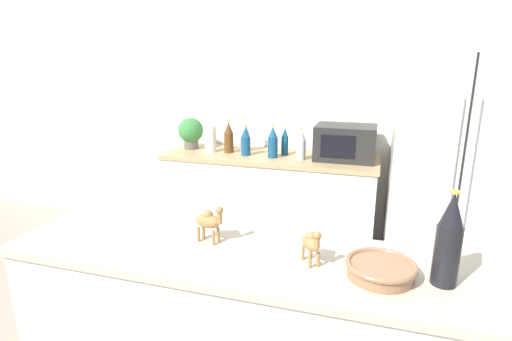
{
  "coord_description": "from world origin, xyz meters",
  "views": [
    {
      "loc": [
        0.47,
        -0.84,
        1.67
      ],
      "look_at": [
        -0.23,
        1.46,
        1.0
      ],
      "focal_mm": 28.0,
      "sensor_mm": 36.0,
      "label": 1
    }
  ],
  "objects_px": {
    "back_bottle_0": "(229,138)",
    "back_bottle_1": "(244,135)",
    "refrigerator": "(452,170)",
    "potted_plant": "(191,132)",
    "microwave": "(345,142)",
    "fruit_bowl": "(381,269)",
    "back_bottle_3": "(285,141)",
    "back_bottle_4": "(273,142)",
    "wine_bottle": "(449,241)",
    "back_bottle_2": "(246,141)",
    "camel_figurine_second": "(312,242)",
    "paper_towel_roll": "(210,139)",
    "camel_figurine": "(209,220)",
    "back_bottle_5": "(301,145)"
  },
  "relations": [
    {
      "from": "back_bottle_5",
      "to": "wine_bottle",
      "type": "distance_m",
      "value": 1.97
    },
    {
      "from": "fruit_bowl",
      "to": "camel_figurine",
      "type": "bearing_deg",
      "value": 172.89
    },
    {
      "from": "back_bottle_1",
      "to": "camel_figurine",
      "type": "distance_m",
      "value": 1.94
    },
    {
      "from": "refrigerator",
      "to": "wine_bottle",
      "type": "xyz_separation_m",
      "value": [
        -0.3,
        -1.81,
        0.21
      ]
    },
    {
      "from": "back_bottle_4",
      "to": "camel_figurine_second",
      "type": "xyz_separation_m",
      "value": [
        0.62,
        -1.78,
        -0.0
      ]
    },
    {
      "from": "back_bottle_0",
      "to": "wine_bottle",
      "type": "bearing_deg",
      "value": -51.11
    },
    {
      "from": "fruit_bowl",
      "to": "microwave",
      "type": "bearing_deg",
      "value": 98.58
    },
    {
      "from": "wine_bottle",
      "to": "fruit_bowl",
      "type": "xyz_separation_m",
      "value": [
        -0.21,
        -0.02,
        -0.13
      ]
    },
    {
      "from": "wine_bottle",
      "to": "back_bottle_2",
      "type": "bearing_deg",
      "value": 126.28
    },
    {
      "from": "refrigerator",
      "to": "camel_figurine_second",
      "type": "bearing_deg",
      "value": -112.8
    },
    {
      "from": "back_bottle_1",
      "to": "fruit_bowl",
      "type": "distance_m",
      "value": 2.29
    },
    {
      "from": "potted_plant",
      "to": "paper_towel_roll",
      "type": "bearing_deg",
      "value": -17.76
    },
    {
      "from": "paper_towel_roll",
      "to": "back_bottle_1",
      "type": "distance_m",
      "value": 0.3
    },
    {
      "from": "paper_towel_roll",
      "to": "wine_bottle",
      "type": "height_order",
      "value": "wine_bottle"
    },
    {
      "from": "back_bottle_0",
      "to": "back_bottle_4",
      "type": "bearing_deg",
      "value": -9.57
    },
    {
      "from": "refrigerator",
      "to": "potted_plant",
      "type": "xyz_separation_m",
      "value": [
        -2.18,
        0.08,
        0.16
      ]
    },
    {
      "from": "back_bottle_4",
      "to": "fruit_bowl",
      "type": "xyz_separation_m",
      "value": [
        0.87,
        -1.8,
        -0.06
      ]
    },
    {
      "from": "wine_bottle",
      "to": "back_bottle_0",
      "type": "bearing_deg",
      "value": 128.89
    },
    {
      "from": "back_bottle_3",
      "to": "back_bottle_4",
      "type": "height_order",
      "value": "back_bottle_4"
    },
    {
      "from": "back_bottle_1",
      "to": "back_bottle_5",
      "type": "relative_size",
      "value": 1.15
    },
    {
      "from": "refrigerator",
      "to": "back_bottle_4",
      "type": "xyz_separation_m",
      "value": [
        -1.38,
        -0.03,
        0.13
      ]
    },
    {
      "from": "microwave",
      "to": "back_bottle_1",
      "type": "height_order",
      "value": "back_bottle_1"
    },
    {
      "from": "potted_plant",
      "to": "back_bottle_3",
      "type": "distance_m",
      "value": 0.88
    },
    {
      "from": "back_bottle_0",
      "to": "back_bottle_3",
      "type": "height_order",
      "value": "back_bottle_0"
    },
    {
      "from": "potted_plant",
      "to": "back_bottle_1",
      "type": "distance_m",
      "value": 0.5
    },
    {
      "from": "refrigerator",
      "to": "paper_towel_roll",
      "type": "distance_m",
      "value": 1.96
    },
    {
      "from": "back_bottle_1",
      "to": "back_bottle_4",
      "type": "bearing_deg",
      "value": -28.17
    },
    {
      "from": "wine_bottle",
      "to": "camel_figurine",
      "type": "distance_m",
      "value": 0.91
    },
    {
      "from": "camel_figurine_second",
      "to": "fruit_bowl",
      "type": "bearing_deg",
      "value": -5.11
    },
    {
      "from": "microwave",
      "to": "fruit_bowl",
      "type": "bearing_deg",
      "value": -81.42
    },
    {
      "from": "back_bottle_5",
      "to": "paper_towel_roll",
      "type": "bearing_deg",
      "value": 176.66
    },
    {
      "from": "back_bottle_2",
      "to": "camel_figurine",
      "type": "distance_m",
      "value": 1.78
    },
    {
      "from": "camel_figurine_second",
      "to": "wine_bottle",
      "type": "bearing_deg",
      "value": -0.57
    },
    {
      "from": "potted_plant",
      "to": "camel_figurine_second",
      "type": "bearing_deg",
      "value": -53.14
    },
    {
      "from": "refrigerator",
      "to": "wine_bottle",
      "type": "height_order",
      "value": "refrigerator"
    },
    {
      "from": "back_bottle_0",
      "to": "back_bottle_1",
      "type": "distance_m",
      "value": 0.15
    },
    {
      "from": "back_bottle_3",
      "to": "camel_figurine_second",
      "type": "distance_m",
      "value": 1.98
    },
    {
      "from": "microwave",
      "to": "back_bottle_5",
      "type": "distance_m",
      "value": 0.36
    },
    {
      "from": "microwave",
      "to": "camel_figurine",
      "type": "distance_m",
      "value": 1.87
    },
    {
      "from": "potted_plant",
      "to": "camel_figurine",
      "type": "height_order",
      "value": "potted_plant"
    },
    {
      "from": "back_bottle_5",
      "to": "back_bottle_2",
      "type": "bearing_deg",
      "value": 177.93
    },
    {
      "from": "back_bottle_4",
      "to": "fruit_bowl",
      "type": "bearing_deg",
      "value": -64.24
    },
    {
      "from": "back_bottle_1",
      "to": "fruit_bowl",
      "type": "bearing_deg",
      "value": -59.14
    },
    {
      "from": "refrigerator",
      "to": "back_bottle_0",
      "type": "bearing_deg",
      "value": 178.75
    },
    {
      "from": "camel_figurine_second",
      "to": "microwave",
      "type": "bearing_deg",
      "value": 91.09
    },
    {
      "from": "back_bottle_2",
      "to": "wine_bottle",
      "type": "distance_m",
      "value": 2.23
    },
    {
      "from": "microwave",
      "to": "back_bottle_4",
      "type": "bearing_deg",
      "value": -169.01
    },
    {
      "from": "refrigerator",
      "to": "camel_figurine_second",
      "type": "xyz_separation_m",
      "value": [
        -0.76,
        -1.81,
        0.13
      ]
    },
    {
      "from": "back_bottle_3",
      "to": "back_bottle_5",
      "type": "distance_m",
      "value": 0.21
    },
    {
      "from": "potted_plant",
      "to": "back_bottle_2",
      "type": "distance_m",
      "value": 0.57
    }
  ]
}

